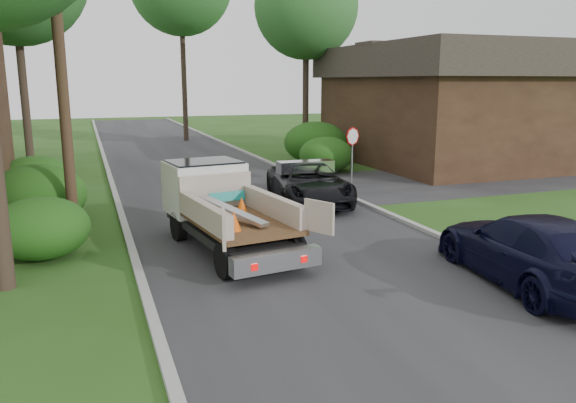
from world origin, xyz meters
The scene contains 17 objects.
ground centered at (0.00, 0.00, 0.00)m, with size 120.00×120.00×0.00m, color #274814.
road centered at (0.00, 10.00, 0.00)m, with size 8.00×90.00×0.02m, color #28282B.
side_street centered at (12.00, 9.00, 0.01)m, with size 16.00×7.00×0.02m, color #28282B.
curb_left centered at (-4.10, 10.00, 0.06)m, with size 0.20×90.00×0.12m, color #9E9E99.
curb_right centered at (4.10, 10.00, 0.06)m, with size 0.20×90.00×0.12m, color #9E9E99.
stop_sign centered at (5.20, 9.00, 1.78)m, with size 0.71×0.32×2.48m.
utility_pole centered at (-5.48, 4.98, 5.17)m, with size 2.42×1.25×10.00m.
house_right centered at (13.00, 14.00, 3.16)m, with size 9.72×12.96×6.20m.
hedge_left_a centered at (-6.20, 3.00, 0.77)m, with size 2.34×2.34×1.53m, color #154510.
hedge_left_b centered at (-6.50, 6.50, 0.94)m, with size 2.86×2.86×1.87m, color #154510.
hedge_left_c centered at (-6.80, 10.00, 0.85)m, with size 2.60×2.60×1.70m, color #154510.
hedge_right_a centered at (5.80, 13.00, 0.85)m, with size 2.60×2.60×1.70m, color #154510.
hedge_right_b centered at (6.50, 16.00, 1.10)m, with size 3.38×3.38×2.21m, color #154510.
tree_right_far centered at (7.50, 20.00, 8.48)m, with size 6.00×6.00×11.50m.
flatbed_truck centered at (-1.82, 2.81, 1.15)m, with size 3.06×5.85×2.12m.
black_pickup centered at (2.40, 6.76, 0.72)m, with size 2.40×5.22×1.45m, color black.
navy_suv centered at (3.80, -2.50, 0.77)m, with size 2.14×5.28×1.53m, color black.
Camera 1 is at (-5.02, -11.56, 4.28)m, focal length 35.00 mm.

